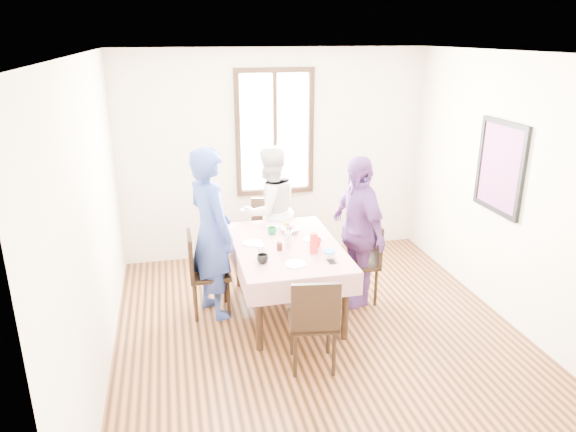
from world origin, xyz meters
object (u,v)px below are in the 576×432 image
Objects in this scene: chair_left at (210,273)px; chair_near at (313,320)px; chair_far at (269,237)px; dining_table at (287,278)px; person_left at (210,233)px; person_right at (357,231)px; person_far at (269,211)px; chair_right at (357,263)px.

chair_left is 1.42m from chair_near.
chair_far is 1.00× the size of chair_near.
chair_near is (0.81, -1.17, 0.00)m from chair_left.
chair_left is (-0.81, 0.14, 0.08)m from dining_table.
chair_left is 1.00× the size of chair_far.
chair_near is (0.00, -2.07, 0.00)m from chair_far.
chair_near is at bearing -90.00° from dining_table.
person_left reaches higher than dining_table.
chair_left is at bearing -103.64° from person_right.
chair_far is at bearing 98.82° from chair_near.
person_right is (0.78, 1.08, 0.38)m from chair_near.
dining_table is 0.83× the size of person_left.
dining_table is 1.10m from person_far.
chair_near is at bearing -46.23° from person_right.
chair_right is 0.55× the size of person_right.
chair_right is at bearing 107.25° from person_far.
dining_table is 1.65× the size of chair_right.
dining_table is at bearing 94.62° from chair_right.
person_left is (-0.78, -0.89, 0.45)m from chair_far.
person_far is (0.81, 0.87, 0.35)m from chair_left.
dining_table is 0.96m from person_left.
chair_far is at bearing 137.95° from chair_left.
person_right is at bearing 106.49° from person_far.
chair_right is 1.27m from chair_far.
chair_near reaches higher than dining_table.
chair_near is 1.48m from person_left.
person_left reaches higher than chair_right.
person_far is (-0.81, 0.97, 0.35)m from chair_right.
person_left is at bearing 25.58° from person_far.
person_left is 1.09× the size of person_right.
person_far reaches higher than chair_near.
person_far is at bearing 41.05° from chair_right.
person_right reaches higher than chair_left.
chair_right is 0.56× the size of person_far.
chair_left is 1.61m from chair_right.
person_far reaches higher than chair_far.
dining_table is 1.04m from chair_near.
chair_near is 0.55× the size of person_right.
dining_table is 0.82m from chair_left.
chair_right is at bearing 3.34° from dining_table.
chair_far is (-0.81, 0.99, 0.00)m from chair_right.
person_left is at bearing 132.55° from chair_near.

